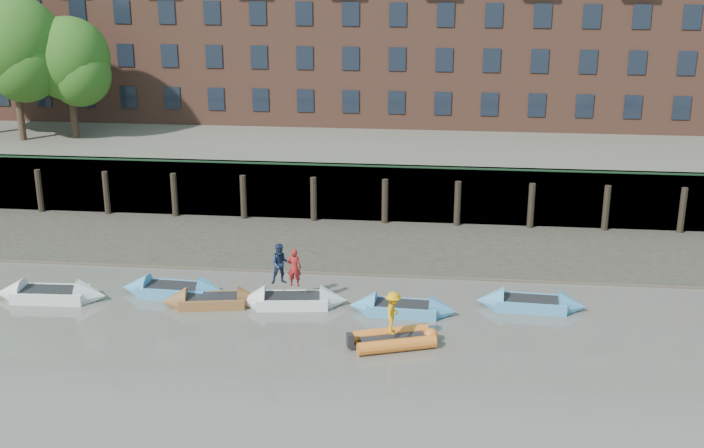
# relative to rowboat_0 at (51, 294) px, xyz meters

# --- Properties ---
(ground) EXTENTS (220.00, 220.00, 0.00)m
(ground) POSITION_rel_rowboat_0_xyz_m (16.00, -9.56, -0.26)
(ground) COLOR #615D55
(ground) RESTS_ON ground
(foreshore) EXTENTS (110.00, 8.00, 0.50)m
(foreshore) POSITION_rel_rowboat_0_xyz_m (16.00, 8.44, -0.26)
(foreshore) COLOR #3D382F
(foreshore) RESTS_ON ground
(mud_band) EXTENTS (110.00, 1.60, 0.10)m
(mud_band) POSITION_rel_rowboat_0_xyz_m (16.00, 5.04, -0.26)
(mud_band) COLOR #4C4336
(mud_band) RESTS_ON ground
(river_wall) EXTENTS (110.00, 1.23, 3.30)m
(river_wall) POSITION_rel_rowboat_0_xyz_m (16.00, 12.82, 1.34)
(river_wall) COLOR #2D2A26
(river_wall) RESTS_ON ground
(bank_terrace) EXTENTS (110.00, 28.00, 3.20)m
(bank_terrace) POSITION_rel_rowboat_0_xyz_m (16.00, 26.44, 1.34)
(bank_terrace) COLOR #5E594D
(bank_terrace) RESTS_ON ground
(tree_cluster) EXTENTS (11.76, 7.74, 9.40)m
(tree_cluster) POSITION_rel_rowboat_0_xyz_m (-9.62, 17.79, 8.75)
(tree_cluster) COLOR #3A281C
(tree_cluster) RESTS_ON bank_terrace
(rowboat_0) EXTENTS (5.04, 1.65, 1.45)m
(rowboat_0) POSITION_rel_rowboat_0_xyz_m (0.00, 0.00, 0.00)
(rowboat_0) COLOR silver
(rowboat_0) RESTS_ON ground
(rowboat_1) EXTENTS (4.90, 1.60, 1.41)m
(rowboat_1) POSITION_rel_rowboat_0_xyz_m (5.29, 1.07, -0.01)
(rowboat_1) COLOR #4591C1
(rowboat_1) RESTS_ON ground
(rowboat_2) EXTENTS (4.58, 2.00, 1.29)m
(rowboat_2) POSITION_rel_rowboat_0_xyz_m (7.30, 0.12, -0.03)
(rowboat_2) COLOR brown
(rowboat_2) RESTS_ON ground
(rowboat_3) EXTENTS (4.92, 1.97, 1.39)m
(rowboat_3) POSITION_rel_rowboat_0_xyz_m (10.79, 0.46, -0.01)
(rowboat_3) COLOR silver
(rowboat_3) RESTS_ON ground
(rowboat_4) EXTENTS (4.68, 1.58, 1.34)m
(rowboat_4) POSITION_rel_rowboat_0_xyz_m (15.60, 0.15, -0.02)
(rowboat_4) COLOR #4591C1
(rowboat_4) RESTS_ON ground
(rowboat_5) EXTENTS (4.75, 1.62, 1.36)m
(rowboat_5) POSITION_rel_rowboat_0_xyz_m (21.10, 1.25, -0.02)
(rowboat_5) COLOR #4591C1
(rowboat_5) RESTS_ON ground
(rib_tender) EXTENTS (3.52, 2.56, 0.59)m
(rib_tender) POSITION_rel_rowboat_0_xyz_m (15.52, -2.91, 0.00)
(rib_tender) COLOR orange
(rib_tender) RESTS_ON ground
(person_rower_a) EXTENTS (0.64, 0.44, 1.70)m
(person_rower_a) POSITION_rel_rowboat_0_xyz_m (10.89, 0.50, 1.53)
(person_rower_a) COLOR maroon
(person_rower_a) RESTS_ON rowboat_3
(person_rower_b) EXTENTS (1.05, 0.93, 1.82)m
(person_rower_b) POSITION_rel_rowboat_0_xyz_m (10.25, 0.71, 1.59)
(person_rower_b) COLOR #19233F
(person_rower_b) RESTS_ON rowboat_3
(person_rib_crew) EXTENTS (0.78, 1.19, 1.73)m
(person_rib_crew) POSITION_rel_rowboat_0_xyz_m (15.37, -3.00, 1.16)
(person_rib_crew) COLOR orange
(person_rib_crew) RESTS_ON rib_tender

